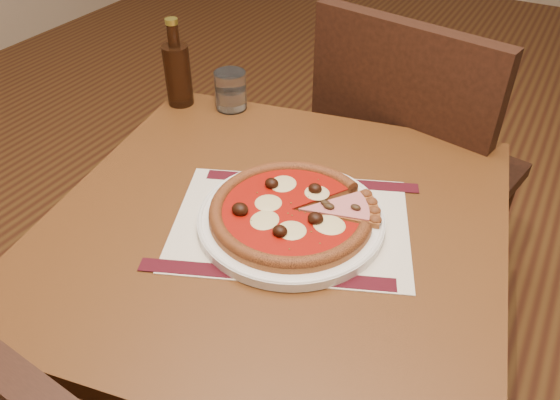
% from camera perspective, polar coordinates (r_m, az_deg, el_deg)
% --- Properties ---
extents(table, '(0.93, 0.93, 0.75)m').
position_cam_1_polar(table, '(1.05, -0.54, -6.24)').
color(table, brown).
rests_on(table, ground).
extents(chair_far, '(0.54, 0.54, 0.97)m').
position_cam_1_polar(chair_far, '(1.50, 13.36, 3.60)').
color(chair_far, black).
rests_on(chair_far, ground).
extents(placemat, '(0.50, 0.43, 0.00)m').
position_cam_1_polar(placemat, '(0.97, 1.15, -2.48)').
color(placemat, white).
rests_on(placemat, table).
extents(plate, '(0.33, 0.33, 0.02)m').
position_cam_1_polar(plate, '(0.96, 1.15, -2.03)').
color(plate, white).
rests_on(plate, placemat).
extents(pizza, '(0.29, 0.29, 0.04)m').
position_cam_1_polar(pizza, '(0.95, 1.15, -1.13)').
color(pizza, '#A75828').
rests_on(pizza, plate).
extents(ham_slice, '(0.14, 0.12, 0.02)m').
position_cam_1_polar(ham_slice, '(0.98, 7.06, -0.59)').
color(ham_slice, '#A75828').
rests_on(ham_slice, plate).
extents(water_glass, '(0.08, 0.08, 0.09)m').
position_cam_1_polar(water_glass, '(1.31, -5.18, 11.34)').
color(water_glass, white).
rests_on(water_glass, table).
extents(bottle, '(0.06, 0.06, 0.21)m').
position_cam_1_polar(bottle, '(1.33, -10.65, 13.03)').
color(bottle, black).
rests_on(bottle, table).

